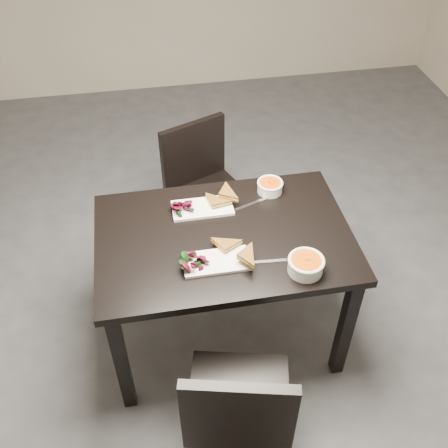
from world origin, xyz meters
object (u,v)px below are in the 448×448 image
(chair_near, at_px, (238,410))
(plate_near, at_px, (216,262))
(soup_bowl_near, at_px, (306,264))
(soup_bowl_far, at_px, (270,186))
(table, at_px, (224,250))
(plate_far, at_px, (202,208))
(chair_far, at_px, (204,184))

(chair_near, bearing_deg, plate_near, 102.49)
(soup_bowl_near, relative_size, soup_bowl_far, 1.20)
(chair_near, xyz_separation_m, soup_bowl_near, (0.38, 0.45, 0.31))
(table, height_order, plate_far, plate_far)
(soup_bowl_near, bearing_deg, chair_far, 106.52)
(chair_far, height_order, soup_bowl_far, chair_far)
(chair_near, height_order, plate_far, chair_near)
(soup_bowl_near, bearing_deg, plate_far, 128.14)
(plate_far, bearing_deg, chair_near, -90.04)
(chair_near, relative_size, chair_far, 1.00)
(soup_bowl_far, bearing_deg, chair_near, -109.68)
(table, relative_size, chair_far, 1.41)
(chair_far, bearing_deg, soup_bowl_near, -95.96)
(chair_far, bearing_deg, plate_far, -120.84)
(chair_near, relative_size, plate_far, 2.85)
(table, relative_size, soup_bowl_near, 7.46)
(chair_far, relative_size, plate_far, 2.85)
(plate_near, xyz_separation_m, soup_bowl_far, (0.35, 0.45, 0.03))
(table, xyz_separation_m, chair_near, (-0.07, -0.73, -0.17))
(plate_near, distance_m, plate_far, 0.37)
(chair_far, xyz_separation_m, plate_far, (-0.08, -0.53, 0.27))
(chair_near, distance_m, chair_far, 1.47)
(plate_far, height_order, soup_bowl_far, soup_bowl_far)
(chair_far, distance_m, plate_near, 0.95)
(soup_bowl_far, bearing_deg, soup_bowl_near, -87.98)
(table, bearing_deg, soup_bowl_near, -42.60)
(soup_bowl_near, distance_m, soup_bowl_far, 0.56)
(chair_near, relative_size, soup_bowl_near, 5.29)
(plate_near, xyz_separation_m, plate_far, (-0.01, 0.37, 0.00))
(table, bearing_deg, chair_far, 89.50)
(table, height_order, plate_near, plate_near)
(table, xyz_separation_m, soup_bowl_far, (0.29, 0.28, 0.13))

